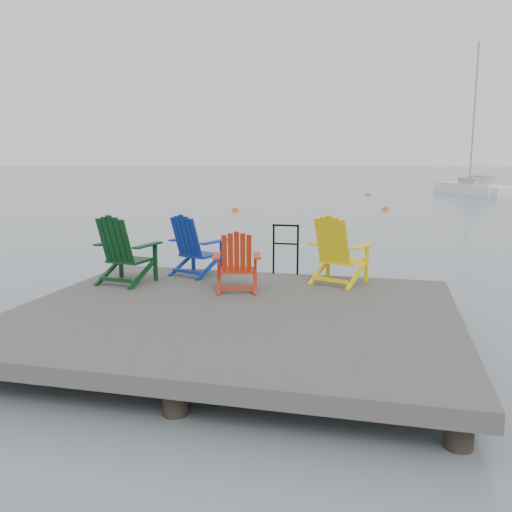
% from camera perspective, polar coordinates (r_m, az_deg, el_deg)
% --- Properties ---
extents(ground, '(400.00, 400.00, 0.00)m').
position_cam_1_polar(ground, '(7.67, -2.22, -9.17)').
color(ground, slate).
rests_on(ground, ground).
extents(dock, '(6.00, 5.00, 1.40)m').
position_cam_1_polar(dock, '(7.56, -2.24, -6.69)').
color(dock, '#2C2927').
rests_on(dock, ground).
extents(handrail, '(0.48, 0.04, 0.90)m').
position_cam_1_polar(handrail, '(9.69, 3.14, 1.24)').
color(handrail, black).
rests_on(handrail, dock).
extents(chair_green, '(1.00, 0.94, 1.13)m').
position_cam_1_polar(chair_green, '(9.18, -13.74, 0.66)').
color(chair_green, black).
rests_on(chair_green, dock).
extents(chair_blue, '(1.03, 0.98, 1.07)m').
position_cam_1_polar(chair_blue, '(9.63, -6.51, 1.15)').
color(chair_blue, navy).
rests_on(chair_blue, dock).
extents(chair_red, '(0.88, 0.83, 0.94)m').
position_cam_1_polar(chair_red, '(8.43, -2.04, -0.53)').
color(chair_red, '#B9290D').
rests_on(chair_red, dock).
extents(chair_yellow, '(1.09, 1.04, 1.13)m').
position_cam_1_polar(chair_yellow, '(8.99, 8.62, 0.65)').
color(chair_yellow, yellow).
rests_on(chair_yellow, dock).
extents(sailboat_near, '(4.80, 8.16, 11.04)m').
position_cam_1_polar(sailboat_near, '(42.95, 21.79, 6.50)').
color(sailboat_near, white).
rests_on(sailboat_near, ground).
extents(buoy_a, '(0.34, 0.34, 0.34)m').
position_cam_1_polar(buoy_a, '(28.66, 13.45, 4.77)').
color(buoy_a, '#EB530D').
rests_on(buoy_a, ground).
extents(buoy_b, '(0.35, 0.35, 0.35)m').
position_cam_1_polar(buoy_b, '(27.20, -2.21, 4.77)').
color(buoy_b, '#D24E0C').
rests_on(buoy_b, ground).
extents(buoy_d, '(0.36, 0.36, 0.36)m').
position_cam_1_polar(buoy_d, '(40.11, 11.68, 6.29)').
color(buoy_d, '#F1530E').
rests_on(buoy_d, ground).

